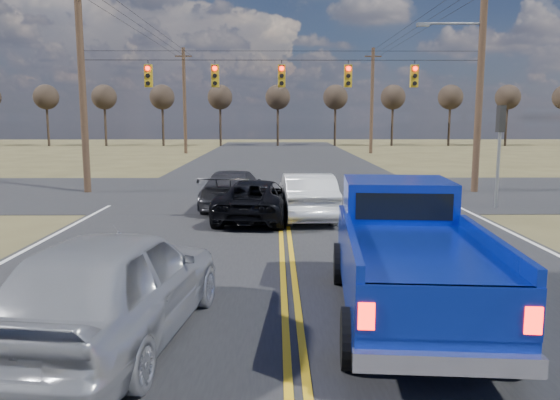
{
  "coord_description": "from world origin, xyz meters",
  "views": [
    {
      "loc": [
        -0.28,
        -7.14,
        3.45
      ],
      "look_at": [
        -0.18,
        5.71,
        1.5
      ],
      "focal_mm": 35.0,
      "sensor_mm": 36.0,
      "label": 1
    }
  ],
  "objects_px": {
    "pickup_truck": "(406,255)",
    "white_car_queue": "(307,196)",
    "black_suv": "(257,200)",
    "silver_suv": "(114,285)",
    "dgrey_car_queue": "(234,189)"
  },
  "relations": [
    {
      "from": "pickup_truck",
      "to": "white_car_queue",
      "type": "bearing_deg",
      "value": 101.87
    },
    {
      "from": "pickup_truck",
      "to": "black_suv",
      "type": "xyz_separation_m",
      "value": [
        -2.91,
        9.1,
        -0.4
      ]
    },
    {
      "from": "silver_suv",
      "to": "black_suv",
      "type": "xyz_separation_m",
      "value": [
        1.82,
        10.26,
        -0.23
      ]
    },
    {
      "from": "pickup_truck",
      "to": "white_car_queue",
      "type": "relative_size",
      "value": 1.29
    },
    {
      "from": "white_car_queue",
      "to": "dgrey_car_queue",
      "type": "relative_size",
      "value": 0.94
    },
    {
      "from": "white_car_queue",
      "to": "dgrey_car_queue",
      "type": "bearing_deg",
      "value": -40.29
    },
    {
      "from": "silver_suv",
      "to": "dgrey_car_queue",
      "type": "bearing_deg",
      "value": -86.38
    },
    {
      "from": "silver_suv",
      "to": "white_car_queue",
      "type": "relative_size",
      "value": 1.13
    },
    {
      "from": "dgrey_car_queue",
      "to": "black_suv",
      "type": "bearing_deg",
      "value": 116.29
    },
    {
      "from": "pickup_truck",
      "to": "black_suv",
      "type": "height_order",
      "value": "pickup_truck"
    },
    {
      "from": "black_suv",
      "to": "white_car_queue",
      "type": "bearing_deg",
      "value": -162.68
    },
    {
      "from": "pickup_truck",
      "to": "dgrey_car_queue",
      "type": "height_order",
      "value": "pickup_truck"
    },
    {
      "from": "white_car_queue",
      "to": "black_suv",
      "type": "bearing_deg",
      "value": 7.05
    },
    {
      "from": "white_car_queue",
      "to": "dgrey_car_queue",
      "type": "xyz_separation_m",
      "value": [
        -2.68,
        2.05,
        -0.05
      ]
    },
    {
      "from": "black_suv",
      "to": "silver_suv",
      "type": "bearing_deg",
      "value": 87.24
    }
  ]
}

